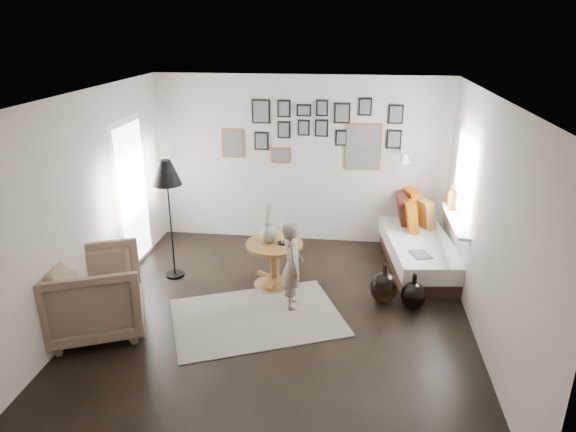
# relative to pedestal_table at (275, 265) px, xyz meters

# --- Properties ---
(ground) EXTENTS (4.80, 4.80, 0.00)m
(ground) POSITION_rel_pedestal_table_xyz_m (0.17, -0.81, -0.27)
(ground) COLOR black
(ground) RESTS_ON ground
(wall_back) EXTENTS (4.50, 0.00, 4.50)m
(wall_back) POSITION_rel_pedestal_table_xyz_m (0.17, 1.59, 1.03)
(wall_back) COLOR #AA9E95
(wall_back) RESTS_ON ground
(wall_front) EXTENTS (4.50, 0.00, 4.50)m
(wall_front) POSITION_rel_pedestal_table_xyz_m (0.17, -3.21, 1.03)
(wall_front) COLOR #AA9E95
(wall_front) RESTS_ON ground
(wall_left) EXTENTS (0.00, 4.80, 4.80)m
(wall_left) POSITION_rel_pedestal_table_xyz_m (-2.08, -0.81, 1.03)
(wall_left) COLOR #AA9E95
(wall_left) RESTS_ON ground
(wall_right) EXTENTS (0.00, 4.80, 4.80)m
(wall_right) POSITION_rel_pedestal_table_xyz_m (2.42, -0.81, 1.03)
(wall_right) COLOR #AA9E95
(wall_right) RESTS_ON ground
(ceiling) EXTENTS (4.80, 4.80, 0.00)m
(ceiling) POSITION_rel_pedestal_table_xyz_m (0.17, -0.81, 2.33)
(ceiling) COLOR white
(ceiling) RESTS_ON wall_back
(door_left) EXTENTS (0.00, 2.14, 2.14)m
(door_left) POSITION_rel_pedestal_table_xyz_m (-2.07, 0.39, 0.78)
(door_left) COLOR white
(door_left) RESTS_ON wall_left
(window_right) EXTENTS (0.15, 1.32, 1.30)m
(window_right) POSITION_rel_pedestal_table_xyz_m (2.34, 0.54, 0.66)
(window_right) COLOR white
(window_right) RESTS_ON wall_right
(gallery_wall) EXTENTS (2.74, 0.03, 1.08)m
(gallery_wall) POSITION_rel_pedestal_table_xyz_m (0.46, 1.58, 1.47)
(gallery_wall) COLOR brown
(gallery_wall) RESTS_ON wall_back
(wall_sconce) EXTENTS (0.18, 0.36, 0.16)m
(wall_sconce) POSITION_rel_pedestal_table_xyz_m (1.72, 1.33, 1.19)
(wall_sconce) COLOR white
(wall_sconce) RESTS_ON wall_back
(rug) EXTENTS (2.34, 2.02, 0.01)m
(rug) POSITION_rel_pedestal_table_xyz_m (-0.08, -0.88, -0.27)
(rug) COLOR #BEB4A7
(rug) RESTS_ON ground
(pedestal_table) EXTENTS (0.76, 0.76, 0.59)m
(pedestal_table) POSITION_rel_pedestal_table_xyz_m (0.00, 0.00, 0.00)
(pedestal_table) COLOR brown
(pedestal_table) RESTS_ON ground
(vase) EXTENTS (0.22, 0.22, 0.54)m
(vase) POSITION_rel_pedestal_table_xyz_m (-0.08, 0.02, 0.49)
(vase) COLOR black
(vase) RESTS_ON pedestal_table
(candles) EXTENTS (0.13, 0.13, 0.28)m
(candles) POSITION_rel_pedestal_table_xyz_m (0.11, 0.00, 0.46)
(candles) COLOR black
(candles) RESTS_ON pedestal_table
(daybed) EXTENTS (1.07, 2.07, 0.96)m
(daybed) POSITION_rel_pedestal_table_xyz_m (1.97, 0.84, 0.02)
(daybed) COLOR black
(daybed) RESTS_ON ground
(magazine_on_daybed) EXTENTS (0.29, 0.35, 0.02)m
(magazine_on_daybed) POSITION_rel_pedestal_table_xyz_m (1.92, 0.20, 0.18)
(magazine_on_daybed) COLOR black
(magazine_on_daybed) RESTS_ON daybed
(armchair) EXTENTS (1.33, 1.32, 0.93)m
(armchair) POSITION_rel_pedestal_table_xyz_m (-1.82, -1.35, 0.19)
(armchair) COLOR brown
(armchair) RESTS_ON ground
(armchair_cushion) EXTENTS (0.55, 0.56, 0.19)m
(armchair_cushion) POSITION_rel_pedestal_table_xyz_m (-1.79, -1.30, 0.21)
(armchair_cushion) COLOR white
(armchair_cushion) RESTS_ON armchair
(floor_lamp) EXTENTS (0.39, 0.39, 1.65)m
(floor_lamp) POSITION_rel_pedestal_table_xyz_m (-1.42, 0.06, 1.15)
(floor_lamp) COLOR black
(floor_lamp) RESTS_ON ground
(magazine_basket) EXTENTS (0.34, 0.34, 0.38)m
(magazine_basket) POSITION_rel_pedestal_table_xyz_m (-1.81, -1.16, -0.09)
(magazine_basket) COLOR black
(magazine_basket) RESTS_ON ground
(demijohn_large) EXTENTS (0.34, 0.34, 0.52)m
(demijohn_large) POSITION_rel_pedestal_table_xyz_m (1.43, -0.30, -0.07)
(demijohn_large) COLOR black
(demijohn_large) RESTS_ON ground
(demijohn_small) EXTENTS (0.30, 0.30, 0.47)m
(demijohn_small) POSITION_rel_pedestal_table_xyz_m (1.78, -0.42, -0.10)
(demijohn_small) COLOR black
(demijohn_small) RESTS_ON ground
(child) EXTENTS (0.34, 0.45, 1.11)m
(child) POSITION_rel_pedestal_table_xyz_m (0.30, -0.56, 0.28)
(child) COLOR #695C53
(child) RESTS_ON ground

